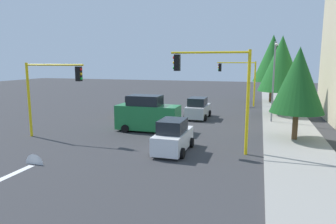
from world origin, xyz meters
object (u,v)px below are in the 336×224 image
traffic_signal_near_right (50,85)px  tree_roadside_mid (281,64)px  car_silver (198,109)px  tree_roadside_near (298,80)px  traffic_signal_far_left (239,74)px  tree_roadside_far (273,58)px  car_yellow (136,107)px  traffic_signal_near_left (217,81)px  street_lamp_curbside (274,73)px  delivery_van_green (148,115)px  car_white (173,137)px

traffic_signal_near_right → tree_roadside_mid: bearing=131.9°
car_silver → tree_roadside_near: bearing=50.8°
traffic_signal_far_left → tree_roadside_far: 5.88m
traffic_signal_near_right → tree_roadside_far: 28.44m
car_yellow → traffic_signal_near_left: bearing=43.1°
tree_roadside_near → street_lamp_curbside: bearing=-167.0°
tree_roadside_mid → tree_roadside_far: size_ratio=0.90×
traffic_signal_far_left → traffic_signal_near_left: 20.00m
car_yellow → delivery_van_green: bearing=30.6°
traffic_signal_near_right → car_yellow: (-9.94, 2.05, -2.84)m
traffic_signal_near_right → tree_roadside_mid: tree_roadside_mid is taller
traffic_signal_far_left → delivery_van_green: size_ratio=1.11×
street_lamp_curbside → tree_roadside_near: bearing=13.0°
traffic_signal_near_left → tree_roadside_mid: 14.66m
traffic_signal_near_right → car_yellow: 10.54m
car_silver → traffic_signal_far_left: bearing=162.2°
traffic_signal_near_right → car_yellow: traffic_signal_near_right is taller
tree_roadside_near → delivery_van_green: bearing=-90.0°
street_lamp_curbside → delivery_van_green: street_lamp_curbside is taller
traffic_signal_near_right → tree_roadside_far: bearing=147.8°
traffic_signal_far_left → car_white: (20.67, -2.33, -2.90)m
traffic_signal_far_left → tree_roadside_near: 16.72m
traffic_signal_near_right → delivery_van_green: size_ratio=1.09×
tree_roadside_far → car_white: bearing=-14.1°
tree_roadside_far → car_white: size_ratio=2.28×
street_lamp_curbside → tree_roadside_near: 5.76m
street_lamp_curbside → car_silver: (-0.86, -6.62, -3.45)m
traffic_signal_near_left → car_yellow: 14.03m
traffic_signal_near_right → tree_roadside_near: size_ratio=0.84×
traffic_signal_near_left → street_lamp_curbside: street_lamp_curbside is taller
tree_roadside_near → traffic_signal_near_left: bearing=-49.9°
tree_roadside_mid → delivery_van_green: bearing=-45.2°
tree_roadside_mid → traffic_signal_far_left: bearing=-144.0°
car_white → tree_roadside_mid: bearing=155.5°
tree_roadside_far → car_silver: size_ratio=2.19×
traffic_signal_far_left → street_lamp_curbside: size_ratio=0.76×
tree_roadside_mid → tree_roadside_far: bearing=-177.1°
traffic_signal_far_left → car_silver: size_ratio=1.34×
traffic_signal_far_left → car_silver: 10.42m
street_lamp_curbside → tree_roadside_mid: tree_roadside_mid is taller
traffic_signal_near_right → car_silver: size_ratio=1.32×
tree_roadside_far → car_yellow: (14.06, -13.08, -4.82)m
traffic_signal_far_left → car_silver: bearing=-17.8°
traffic_signal_far_left → delivery_van_green: (16.00, -5.71, -2.51)m
tree_roadside_far → car_silver: bearing=-27.1°
tree_roadside_far → car_silver: (13.53, -6.92, -4.82)m
traffic_signal_near_right → tree_roadside_far: (-24.00, 15.13, 1.98)m
traffic_signal_near_right → traffic_signal_near_left: traffic_signal_near_left is taller
tree_roadside_mid → car_white: size_ratio=2.04×
traffic_signal_near_right → car_white: bearing=85.7°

